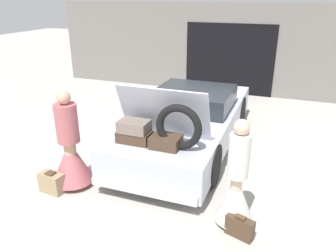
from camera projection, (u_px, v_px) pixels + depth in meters
ground_plane at (189, 144)px, 7.12m from camera, size 40.00×40.00×0.00m
garage_wall_back at (230, 50)px, 10.31m from camera, size 12.00×0.14×2.80m
car at (189, 121)px, 6.89m from camera, size 1.85×4.79×1.68m
person_left at (71, 153)px, 5.41m from camera, size 0.68×0.68×1.66m
person_right at (236, 189)px, 4.46m from camera, size 0.54×0.54×1.58m
suitcase_beside_left_person at (52, 183)px, 5.34m from camera, size 0.43×0.25×0.37m
suitcase_beside_right_person at (240, 227)px, 4.36m from camera, size 0.41×0.25×0.32m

